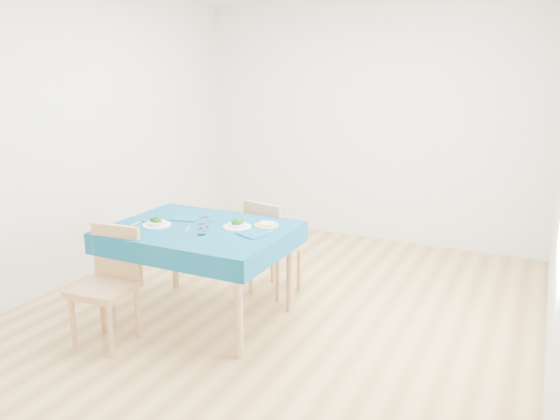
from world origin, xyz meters
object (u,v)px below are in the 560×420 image
at_px(table, 202,273).
at_px(bowl_far, 237,224).
at_px(chair_far, 275,240).
at_px(bowl_near, 157,222).
at_px(side_plate, 266,225).
at_px(chair_near, 103,279).

bearing_deg(table, bowl_far, 23.01).
bearing_deg(chair_far, table, 80.85).
relative_size(table, chair_far, 1.41).
height_order(bowl_near, side_plate, bowl_near).
xyz_separation_m(table, chair_near, (-0.39, -0.66, 0.12)).
bearing_deg(chair_far, chair_near, 76.19).
relative_size(table, side_plate, 7.09).
relative_size(chair_near, side_plate, 5.17).
bearing_deg(bowl_near, bowl_far, 21.48).
height_order(chair_far, bowl_near, chair_far).
xyz_separation_m(table, side_plate, (0.44, 0.26, 0.38)).
xyz_separation_m(chair_near, bowl_far, (0.65, 0.77, 0.29)).
distance_m(table, side_plate, 0.64).
bearing_deg(chair_far, side_plate, 120.75).
xyz_separation_m(chair_far, bowl_far, (-0.01, -0.62, 0.31)).
bearing_deg(side_plate, chair_near, -132.16).
height_order(table, bowl_near, bowl_near).
xyz_separation_m(chair_near, bowl_near, (0.07, 0.54, 0.29)).
bearing_deg(bowl_far, chair_far, 88.62).
distance_m(table, bowl_near, 0.53).
height_order(table, bowl_far, bowl_far).
height_order(bowl_far, side_plate, bowl_far).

